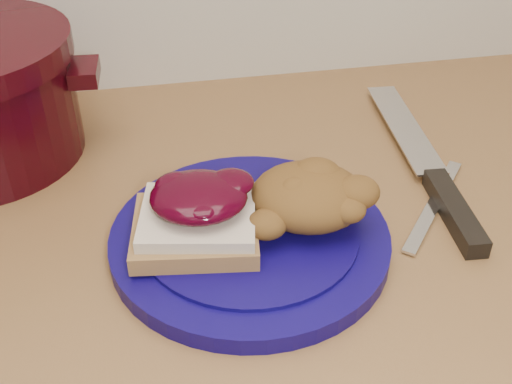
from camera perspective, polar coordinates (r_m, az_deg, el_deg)
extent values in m
cylinder|color=#0C054E|center=(0.62, -0.55, -4.23)|extent=(0.33, 0.33, 0.02)
cube|color=olive|center=(0.60, -5.41, -3.39)|extent=(0.13, 0.11, 0.02)
cube|color=beige|center=(0.59, -5.18, -2.16)|extent=(0.12, 0.11, 0.01)
ellipsoid|color=black|center=(0.58, -5.14, -0.42)|extent=(0.11, 0.10, 0.03)
ellipsoid|color=brown|center=(0.61, 4.67, -0.39)|extent=(0.13, 0.12, 0.05)
cube|color=black|center=(0.69, 17.22, -1.63)|extent=(0.03, 0.13, 0.02)
cube|color=silver|center=(0.82, 13.03, 5.68)|extent=(0.05, 0.21, 0.00)
cube|color=silver|center=(0.70, 15.54, -1.04)|extent=(0.12, 0.15, 0.00)
cube|color=black|center=(0.76, -15.03, 10.24)|extent=(0.04, 0.06, 0.02)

